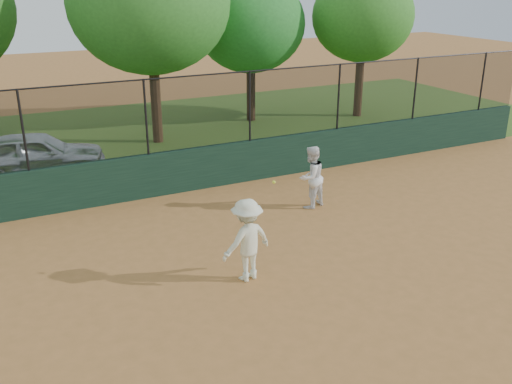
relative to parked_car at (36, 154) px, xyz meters
name	(u,v)px	position (x,y,z in m)	size (l,w,h in m)	color
ground	(270,295)	(3.03, -9.22, -0.67)	(80.00, 80.00, 0.00)	#AE7038
back_wall	(168,173)	(3.03, -3.22, -0.07)	(26.00, 0.20, 1.20)	#163122
grass_strip	(117,141)	(3.03, 2.78, -0.67)	(36.00, 12.00, 0.01)	#36571B
parked_car	(36,154)	(0.00, 0.00, 0.00)	(1.59, 3.94, 1.34)	silver
player_second	(311,177)	(6.02, -5.78, 0.14)	(0.79, 0.62, 1.63)	white
player_main	(247,240)	(2.92, -8.45, 0.17)	(1.19, 0.83, 2.05)	beige
fence_assembly	(163,114)	(3.00, -3.22, 1.56)	(26.00, 0.06, 2.00)	black
tree_2	(150,3)	(4.36, 1.99, 4.13)	(5.52, 5.01, 7.19)	#492F1A
tree_3	(251,24)	(8.82, 3.45, 3.18)	(4.39, 4.00, 5.76)	#3B2513
tree_4	(363,16)	(13.26, 2.14, 3.42)	(4.25, 3.87, 5.95)	#492E1A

